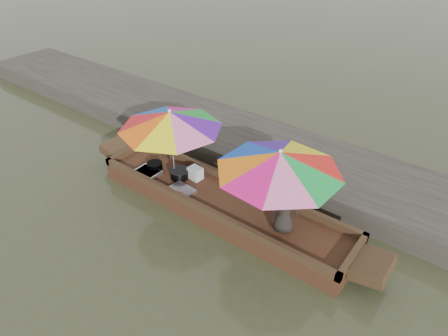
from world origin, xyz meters
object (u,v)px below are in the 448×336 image
Objects in this scene: boat_hull at (221,205)px; charcoal_grill at (179,174)px; umbrella_bow at (172,144)px; umbrella_stern at (277,188)px; tray_scallop at (182,190)px; supply_bag at (195,173)px; cooking_pot at (155,166)px; vendor at (285,209)px; tray_crayfish at (148,172)px.

charcoal_grill is (-1.12, 0.02, 0.26)m from boat_hull.
boat_hull is 1.56m from umbrella_bow.
tray_scallop is at bearing -170.96° from umbrella_stern.
umbrella_bow is at bearing -153.22° from supply_bag.
cooking_pot is 0.86m from umbrella_bow.
boat_hull is 14.44× the size of charcoal_grill.
vendor reaches higher than boat_hull.
umbrella_stern is at bearing 1.60° from cooking_pot.
cooking_pot is (-1.75, -0.08, 0.26)m from boat_hull.
charcoal_grill is 1.36× the size of supply_bag.
tray_crayfish is 1.89× the size of supply_bag.
vendor is (3.19, 0.01, 0.39)m from cooking_pot.
tray_crayfish is 1.39× the size of charcoal_grill.
boat_hull is 1.78m from tray_crayfish.
tray_crayfish is 0.69m from charcoal_grill.
tray_scallop is 0.55× the size of vendor.
vendor is 0.46× the size of umbrella_bow.
supply_bag reaches higher than tray_crayfish.
vendor is 2.70m from umbrella_bow.
supply_bag is at bearing 174.29° from umbrella_stern.
umbrella_bow is at bearing -25.84° from vendor.
supply_bag reaches higher than charcoal_grill.
boat_hull is at bearing -27.17° from vendor.
charcoal_grill is 0.18× the size of umbrella_bow.
tray_scallop is at bearing -1.26° from tray_crayfish.
tray_scallop is at bearing -41.98° from charcoal_grill.
umbrella_bow is at bearing 180.00° from umbrella_stern.
tray_scallop is at bearing -32.68° from umbrella_bow.
umbrella_stern is at bearing 0.00° from umbrella_bow.
supply_bag reaches higher than tray_scallop.
cooking_pot is 0.15× the size of umbrella_stern.
boat_hull is 1.77m from cooking_pot.
boat_hull is 16.45× the size of cooking_pot.
boat_hull is at bearing 22.66° from tray_scallop.
charcoal_grill is at bearing 8.25° from umbrella_bow.
umbrella_bow and umbrella_stern have the same top height.
supply_bag is at bearing 26.78° from umbrella_bow.
tray_scallop is 0.25× the size of umbrella_bow.
tray_scallop is 0.53m from supply_bag.
boat_hull is 5.76× the size of vendor.
boat_hull is 10.40× the size of tray_crayfish.
supply_bag reaches higher than cooking_pot.
supply_bag is (-0.83, 0.21, 0.30)m from boat_hull.
tray_crayfish is 0.93m from umbrella_bow.
supply_bag is 0.13× the size of umbrella_stern.
vendor is at bearing -1.56° from umbrella_bow.
tray_crayfish is at bearing -170.47° from boat_hull.
vendor reaches higher than tray_crayfish.
cooking_pot is at bearing -24.10° from vendor.
cooking_pot is 3.22m from vendor.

